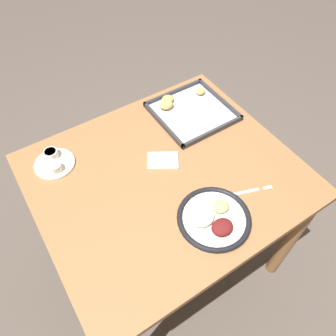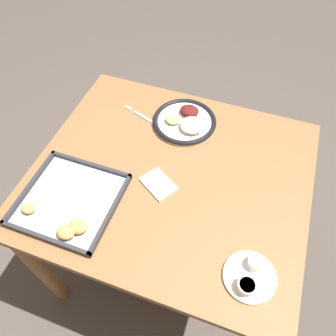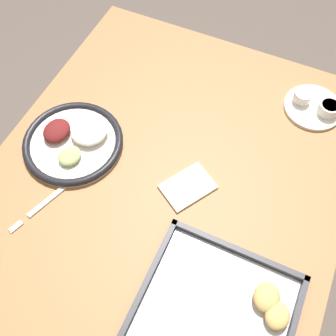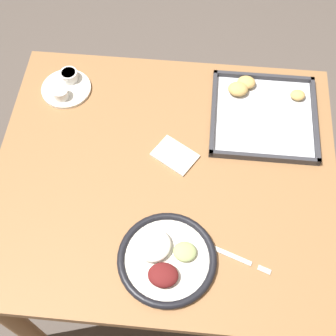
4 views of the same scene
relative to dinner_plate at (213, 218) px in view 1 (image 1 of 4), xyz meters
name	(u,v)px [view 1 (image 1 of 4)]	position (x,y,z in m)	size (l,w,h in m)	color
ground_plane	(167,254)	(-0.03, 0.26, -0.77)	(8.00, 8.00, 0.00)	#564C44
dining_table	(166,192)	(-0.03, 0.26, -0.14)	(0.98, 0.86, 0.76)	olive
dinner_plate	(213,218)	(0.00, 0.00, 0.00)	(0.26, 0.26, 0.05)	white
fork	(244,192)	(0.17, 0.03, -0.01)	(0.19, 0.08, 0.00)	silver
saucer_plate	(54,162)	(-0.37, 0.53, 0.00)	(0.16, 0.16, 0.04)	white
baking_tray	(189,110)	(0.25, 0.50, 0.00)	(0.32, 0.32, 0.04)	#333338
napkin	(163,161)	(0.00, 0.32, -0.01)	(0.15, 0.14, 0.01)	silver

